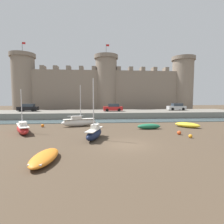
{
  "coord_description": "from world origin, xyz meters",
  "views": [
    {
      "loc": [
        -2.63,
        -15.24,
        4.19
      ],
      "look_at": [
        -0.85,
        5.34,
        2.5
      ],
      "focal_mm": 28.0,
      "sensor_mm": 36.0,
      "label": 1
    }
  ],
  "objects": [
    {
      "name": "mooring_buoy_near_shore",
      "position": [
        -10.38,
        10.15,
        0.23
      ],
      "size": [
        0.46,
        0.46,
        0.46
      ],
      "primitive_type": "sphere",
      "color": "orange",
      "rests_on": "ground"
    },
    {
      "name": "car_quay_east",
      "position": [
        15.8,
        23.78,
        2.06
      ],
      "size": [
        4.11,
        1.91,
        1.62
      ],
      "color": "#B2B5B7",
      "rests_on": "quay_road"
    },
    {
      "name": "sailboat_midflat_right",
      "position": [
        -5.3,
        10.51,
        0.65
      ],
      "size": [
        5.22,
        2.57,
        6.03
      ],
      "color": "silver",
      "rests_on": "ground"
    },
    {
      "name": "ground_plane",
      "position": [
        0.0,
        0.0,
        0.0
      ],
      "size": [
        160.0,
        160.0,
        0.0
      ],
      "primitive_type": "plane",
      "color": "#4C3D2D"
    },
    {
      "name": "mooring_buoy_off_centre",
      "position": [
        7.08,
        1.91,
        0.2
      ],
      "size": [
        0.4,
        0.4,
        0.4
      ],
      "primitive_type": "sphere",
      "color": "orange",
      "rests_on": "ground"
    },
    {
      "name": "rowboat_foreground_left",
      "position": [
        10.08,
        8.19,
        0.37
      ],
      "size": [
        3.37,
        3.39,
        0.71
      ],
      "color": "yellow",
      "rests_on": "ground"
    },
    {
      "name": "sailboat_midflat_left",
      "position": [
        -11.4,
        5.96,
        0.58
      ],
      "size": [
        3.42,
        5.09,
        5.21
      ],
      "color": "red",
      "rests_on": "ground"
    },
    {
      "name": "car_quay_centre_west",
      "position": [
        -17.3,
        23.4,
        2.06
      ],
      "size": [
        4.11,
        1.91,
        1.62
      ],
      "color": "black",
      "rests_on": "quay_road"
    },
    {
      "name": "mooring_buoy_near_channel",
      "position": [
        6.64,
        3.55,
        0.23
      ],
      "size": [
        0.46,
        0.46,
        0.46
      ],
      "primitive_type": "sphere",
      "color": "#E04C1E",
      "rests_on": "ground"
    },
    {
      "name": "quay_road",
      "position": [
        0.0,
        22.84,
        0.64
      ],
      "size": [
        56.42,
        10.0,
        1.28
      ],
      "primitive_type": "cube",
      "color": "slate",
      "rests_on": "ground"
    },
    {
      "name": "rowboat_foreground_right",
      "position": [
        4.33,
        7.42,
        0.38
      ],
      "size": [
        3.24,
        1.18,
        0.72
      ],
      "color": "#1E6B47",
      "rests_on": "ground"
    },
    {
      "name": "car_quay_west",
      "position": [
        0.81,
        22.08,
        2.06
      ],
      "size": [
        4.11,
        1.91,
        1.62
      ],
      "color": "red",
      "rests_on": "quay_road"
    },
    {
      "name": "castle",
      "position": [
        -0.0,
        33.94,
        7.06
      ],
      "size": [
        50.98,
        6.55,
        18.87
      ],
      "color": "gray",
      "rests_on": "ground"
    },
    {
      "name": "water_channel",
      "position": [
        0.0,
        15.59,
        0.05
      ],
      "size": [
        80.0,
        4.5,
        0.1
      ],
      "primitive_type": "cube",
      "color": "slate",
      "rests_on": "ground"
    },
    {
      "name": "rowboat_foreground_centre",
      "position": [
        -6.07,
        -3.79,
        0.31
      ],
      "size": [
        1.7,
        3.84,
        0.6
      ],
      "color": "orange",
      "rests_on": "ground"
    },
    {
      "name": "sailboat_near_channel_right",
      "position": [
        -2.91,
        2.27,
        0.63
      ],
      "size": [
        2.11,
        4.19,
        6.1
      ],
      "color": "#141E3D",
      "rests_on": "ground"
    }
  ]
}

